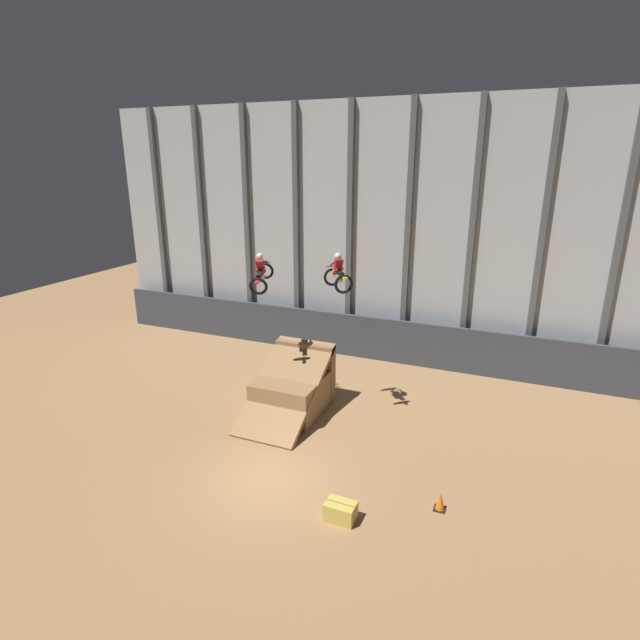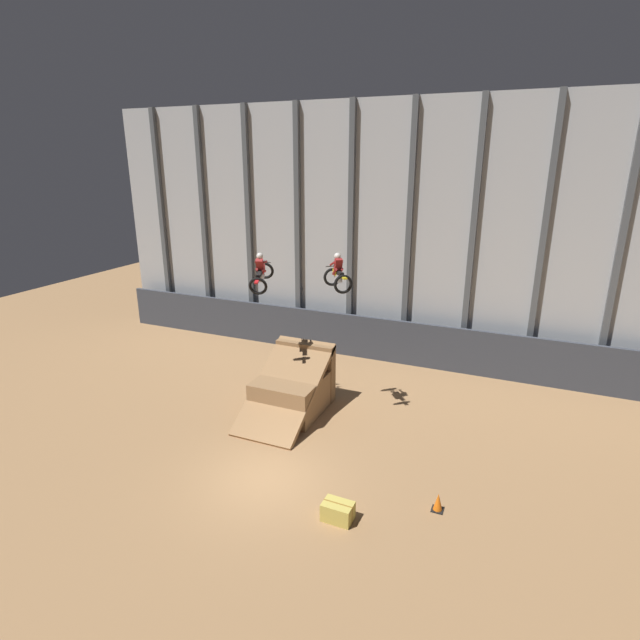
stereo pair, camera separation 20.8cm
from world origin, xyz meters
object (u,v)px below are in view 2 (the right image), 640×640
at_px(rider_bike_left_air, 261,273).
at_px(rider_bike_right_air, 338,275).
at_px(hay_bale_trackside, 338,511).
at_px(dirt_ramp, 294,388).
at_px(traffic_cone_near_ramp, 438,502).

relative_size(rider_bike_left_air, rider_bike_right_air, 1.14).
xyz_separation_m(rider_bike_right_air, hay_bale_trackside, (2.43, -6.07, -5.64)).
bearing_deg(rider_bike_left_air, dirt_ramp, 3.05).
relative_size(rider_bike_right_air, traffic_cone_near_ramp, 2.84).
relative_size(rider_bike_right_air, hay_bale_trackside, 1.81).
bearing_deg(rider_bike_right_air, hay_bale_trackside, -106.78).
xyz_separation_m(rider_bike_left_air, hay_bale_trackside, (5.39, -5.35, -5.59)).
bearing_deg(dirt_ramp, rider_bike_left_air, -159.46).
relative_size(traffic_cone_near_ramp, hay_bale_trackside, 0.64).
xyz_separation_m(dirt_ramp, rider_bike_left_air, (-1.15, -0.43, 4.93)).
xyz_separation_m(rider_bike_left_air, rider_bike_right_air, (2.95, 0.73, 0.05)).
relative_size(dirt_ramp, rider_bike_left_air, 2.42).
bearing_deg(dirt_ramp, hay_bale_trackside, -53.73).
height_order(rider_bike_left_air, rider_bike_right_air, rider_bike_right_air).
bearing_deg(traffic_cone_near_ramp, rider_bike_left_air, 154.83).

